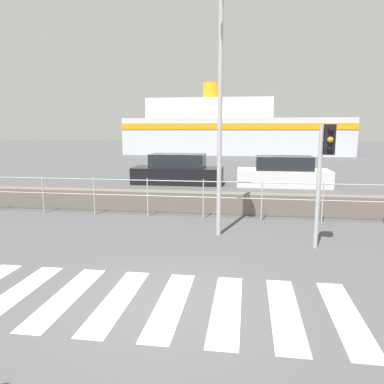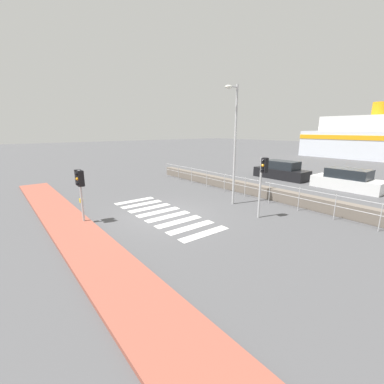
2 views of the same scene
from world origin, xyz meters
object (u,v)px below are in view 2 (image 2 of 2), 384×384
object	(u,v)px
traffic_light_near	(80,183)
streetlamp	(234,134)
parked_car_black	(281,171)
traffic_light_far	(263,174)
parked_car_white	(347,181)

from	to	relation	value
traffic_light_near	streetlamp	distance (m)	7.97
parked_car_black	traffic_light_far	bearing A→B (deg)	-61.86
traffic_light_near	traffic_light_far	size ratio (longest dim) A/B	0.84
traffic_light_far	parked_car_white	bearing A→B (deg)	89.92
traffic_light_near	parked_car_white	xyz separation A→B (m)	(4.51, 16.63, -1.26)
streetlamp	parked_car_black	world-z (taller)	streetlamp
streetlamp	parked_car_white	bearing A→B (deg)	74.91
traffic_light_near	parked_car_black	distance (m)	16.69
parked_car_white	streetlamp	bearing A→B (deg)	-105.09
traffic_light_far	streetlamp	distance (m)	3.11
parked_car_white	traffic_light_far	bearing A→B (deg)	-90.08
parked_car_black	parked_car_white	world-z (taller)	parked_car_black
traffic_light_near	parked_car_white	distance (m)	17.27
parked_car_black	streetlamp	bearing A→B (deg)	-73.12
traffic_light_far	parked_car_white	size ratio (longest dim) A/B	0.65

